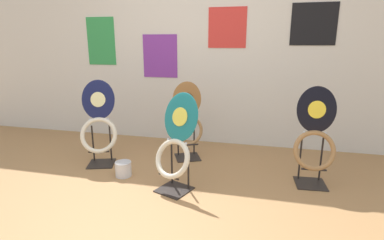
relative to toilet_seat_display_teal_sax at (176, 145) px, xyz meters
The scene contains 7 objects.
ground_plane 0.68m from the toilet_seat_display_teal_sax, 103.44° to the right, with size 14.00×14.00×0.00m, color #A37547.
wall_back 1.70m from the toilet_seat_display_teal_sax, 94.79° to the left, with size 8.00×0.07×2.60m.
toilet_seat_display_teal_sax is the anchor object (origin of this frame).
toilet_seat_display_navy_moon 1.07m from the toilet_seat_display_teal_sax, 159.34° to the left, with size 0.44×0.37×0.94m.
toilet_seat_display_jazz_black 1.30m from the toilet_seat_display_teal_sax, 18.10° to the left, with size 0.39×0.30×0.95m.
toilet_seat_display_woodgrain 0.79m from the toilet_seat_display_teal_sax, 96.91° to the left, with size 0.38×0.37×0.91m.
paint_can 0.72m from the toilet_seat_display_teal_sax, 167.03° to the left, with size 0.17×0.17×0.16m.
Camera 1 is at (0.87, -1.95, 1.33)m, focal length 28.00 mm.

